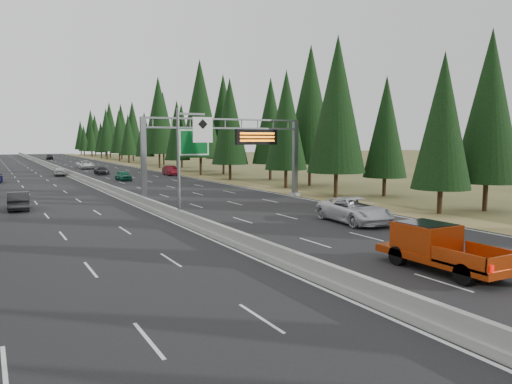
% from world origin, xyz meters
% --- Properties ---
extents(ground, '(400.00, 400.00, 0.00)m').
position_xyz_m(ground, '(0.00, 0.00, 0.00)').
color(ground, '#474521').
rests_on(ground, ground).
extents(road, '(32.00, 260.00, 0.08)m').
position_xyz_m(road, '(0.00, 80.00, 0.04)').
color(road, black).
rests_on(road, ground).
extents(shoulder_right, '(3.60, 260.00, 0.06)m').
position_xyz_m(shoulder_right, '(17.80, 80.00, 0.03)').
color(shoulder_right, olive).
rests_on(shoulder_right, ground).
extents(median_barrier, '(0.70, 260.00, 0.85)m').
position_xyz_m(median_barrier, '(0.00, 80.00, 0.41)').
color(median_barrier, gray).
rests_on(median_barrier, road).
extents(sign_gantry, '(16.75, 0.98, 7.80)m').
position_xyz_m(sign_gantry, '(8.92, 34.88, 5.27)').
color(sign_gantry, slate).
rests_on(sign_gantry, road).
extents(hov_sign_pole, '(2.80, 0.50, 8.00)m').
position_xyz_m(hov_sign_pole, '(0.58, 24.97, 4.72)').
color(hov_sign_pole, slate).
rests_on(hov_sign_pole, road).
extents(tree_row_right, '(12.02, 243.71, 18.84)m').
position_xyz_m(tree_row_right, '(22.30, 70.95, 9.18)').
color(tree_row_right, black).
rests_on(tree_row_right, ground).
extents(silver_minivan, '(3.44, 6.56, 1.76)m').
position_xyz_m(silver_minivan, '(10.66, 18.76, 0.96)').
color(silver_minivan, silver).
rests_on(silver_minivan, road).
extents(red_pickup, '(2.22, 6.22, 2.03)m').
position_xyz_m(red_pickup, '(5.67, 7.24, 1.20)').
color(red_pickup, black).
rests_on(red_pickup, road).
extents(car_ahead_green, '(1.76, 4.18, 1.41)m').
position_xyz_m(car_ahead_green, '(5.24, 62.86, 0.79)').
color(car_ahead_green, '#155E41').
rests_on(car_ahead_green, road).
extents(car_ahead_dkred, '(1.93, 4.78, 1.54)m').
position_xyz_m(car_ahead_dkred, '(14.50, 69.52, 0.85)').
color(car_ahead_dkred, '#5C0D16').
rests_on(car_ahead_dkred, road).
extents(car_ahead_dkgrey, '(1.90, 4.56, 1.32)m').
position_xyz_m(car_ahead_dkgrey, '(4.96, 76.47, 0.74)').
color(car_ahead_dkgrey, black).
rests_on(car_ahead_dkgrey, road).
extents(car_ahead_white, '(2.81, 5.91, 1.63)m').
position_xyz_m(car_ahead_white, '(5.55, 94.92, 0.89)').
color(car_ahead_white, white).
rests_on(car_ahead_white, road).
extents(car_ahead_far, '(2.25, 4.78, 1.58)m').
position_xyz_m(car_ahead_far, '(4.61, 147.89, 0.87)').
color(car_ahead_far, black).
rests_on(car_ahead_far, road).
extents(car_onc_near, '(1.95, 4.72, 1.52)m').
position_xyz_m(car_onc_near, '(-9.62, 37.08, 0.84)').
color(car_onc_near, black).
rests_on(car_onc_near, road).
extents(car_onc_white, '(2.16, 4.44, 1.46)m').
position_xyz_m(car_onc_white, '(-1.50, 77.02, 0.81)').
color(car_onc_white, silver).
rests_on(car_onc_white, road).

